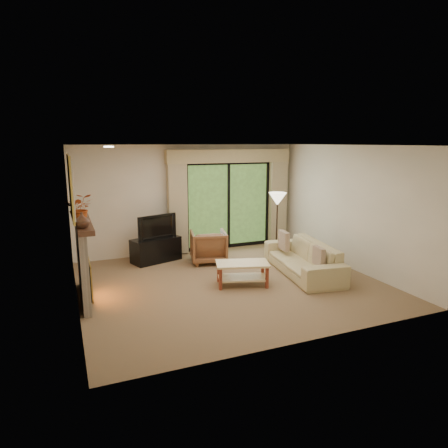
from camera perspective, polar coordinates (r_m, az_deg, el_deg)
name	(u,v)px	position (r m, az deg, el deg)	size (l,w,h in m)	color
floor	(230,283)	(7.75, 0.85, -8.41)	(5.50, 5.50, 0.00)	#7F6346
ceiling	(230,145)	(7.28, 0.91, 11.19)	(5.50, 5.50, 0.00)	silver
wall_back	(190,199)	(9.72, -4.94, 3.58)	(5.00, 5.00, 0.00)	beige
wall_front	(306,249)	(5.26, 11.69, -3.58)	(5.00, 5.00, 0.00)	beige
wall_left	(72,228)	(6.83, -20.85, -0.60)	(5.00, 5.00, 0.00)	beige
wall_right	(350,207)	(8.84, 17.51, 2.27)	(5.00, 5.00, 0.00)	beige
fireplace	(82,261)	(7.17, -19.59, -5.02)	(0.24, 1.70, 1.37)	gray
mirror	(71,187)	(6.93, -21.00, 5.01)	(0.07, 1.45, 1.02)	gold
sliding_door	(228,205)	(10.05, 0.62, 2.73)	(2.26, 0.10, 2.16)	black
curtain_left	(178,205)	(9.49, -6.65, 2.73)	(0.45, 0.18, 2.35)	tan
curtain_right	(278,199)	(10.53, 7.65, 3.59)	(0.45, 0.18, 2.35)	tan
cornice	(230,156)	(9.85, 0.85, 9.69)	(3.20, 0.24, 0.32)	tan
media_console	(156,250)	(9.16, -9.69, -3.63)	(1.08, 0.48, 0.54)	black
tv	(155,226)	(9.03, -9.81, -0.32)	(0.94, 0.12, 0.54)	black
armchair	(208,247)	(8.95, -2.25, -3.23)	(0.77, 0.79, 0.72)	brown
sofa	(303,258)	(8.35, 11.18, -4.80)	(2.23, 0.87, 0.65)	tan
pillow_near	(319,256)	(7.75, 13.39, -4.53)	(0.09, 0.36, 0.36)	#513B22
pillow_far	(284,241)	(8.78, 8.53, -2.36)	(0.11, 0.41, 0.41)	#513B22
coffee_table	(242,274)	(7.58, 2.62, -7.12)	(0.98, 0.54, 0.44)	#F1CB8F
floor_lamp	(277,225)	(9.34, 7.55, -0.17)	(0.41, 0.41, 1.52)	#F0E6C2
vase	(82,220)	(6.44, -19.63, 0.51)	(0.23, 0.23, 0.24)	#4B2D1F
branches	(80,208)	(6.85, -19.89, 2.14)	(0.43, 0.37, 0.48)	#A74014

